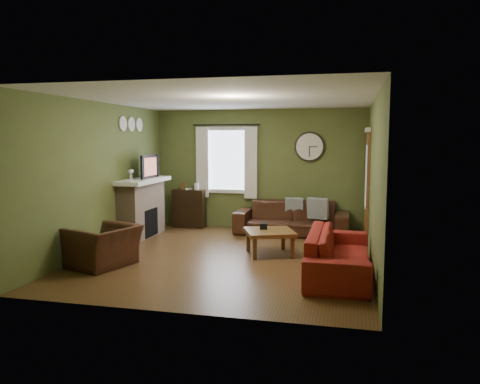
% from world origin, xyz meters
% --- Properties ---
extents(floor, '(4.60, 5.20, 0.00)m').
position_xyz_m(floor, '(0.00, 0.00, 0.00)').
color(floor, '#53371D').
rests_on(floor, ground).
extents(ceiling, '(4.60, 5.20, 0.00)m').
position_xyz_m(ceiling, '(0.00, 0.00, 2.60)').
color(ceiling, white).
rests_on(ceiling, ground).
extents(wall_left, '(0.00, 5.20, 2.60)m').
position_xyz_m(wall_left, '(-2.30, 0.00, 1.30)').
color(wall_left, '#53612F').
rests_on(wall_left, ground).
extents(wall_right, '(0.00, 5.20, 2.60)m').
position_xyz_m(wall_right, '(2.30, 0.00, 1.30)').
color(wall_right, '#53612F').
rests_on(wall_right, ground).
extents(wall_back, '(4.60, 0.00, 2.60)m').
position_xyz_m(wall_back, '(0.00, 2.60, 1.30)').
color(wall_back, '#53612F').
rests_on(wall_back, ground).
extents(wall_front, '(4.60, 0.00, 2.60)m').
position_xyz_m(wall_front, '(0.00, -2.60, 1.30)').
color(wall_front, '#53612F').
rests_on(wall_front, ground).
extents(fireplace, '(0.40, 1.40, 1.10)m').
position_xyz_m(fireplace, '(-2.10, 1.15, 0.55)').
color(fireplace, tan).
rests_on(fireplace, floor).
extents(firebox, '(0.04, 0.60, 0.55)m').
position_xyz_m(firebox, '(-1.91, 1.15, 0.30)').
color(firebox, black).
rests_on(firebox, fireplace).
extents(mantel, '(0.58, 1.60, 0.08)m').
position_xyz_m(mantel, '(-2.07, 1.15, 1.14)').
color(mantel, white).
rests_on(mantel, fireplace).
extents(tv, '(0.08, 0.60, 0.35)m').
position_xyz_m(tv, '(-2.05, 1.30, 1.35)').
color(tv, black).
rests_on(tv, mantel).
extents(tv_screen, '(0.02, 0.62, 0.36)m').
position_xyz_m(tv_screen, '(-1.97, 1.30, 1.41)').
color(tv_screen, '#994C3F').
rests_on(tv_screen, mantel).
extents(medallion_left, '(0.28, 0.28, 0.03)m').
position_xyz_m(medallion_left, '(-2.28, 0.80, 2.25)').
color(medallion_left, white).
rests_on(medallion_left, wall_left).
extents(medallion_mid, '(0.28, 0.28, 0.03)m').
position_xyz_m(medallion_mid, '(-2.28, 1.15, 2.25)').
color(medallion_mid, white).
rests_on(medallion_mid, wall_left).
extents(medallion_right, '(0.28, 0.28, 0.03)m').
position_xyz_m(medallion_right, '(-2.28, 1.50, 2.25)').
color(medallion_right, white).
rests_on(medallion_right, wall_left).
extents(window_pane, '(1.00, 0.02, 1.30)m').
position_xyz_m(window_pane, '(-0.70, 2.58, 1.50)').
color(window_pane, silver).
rests_on(window_pane, wall_back).
extents(curtain_rod, '(0.03, 0.03, 1.50)m').
position_xyz_m(curtain_rod, '(-0.70, 2.48, 2.27)').
color(curtain_rod, black).
rests_on(curtain_rod, wall_back).
extents(curtain_left, '(0.28, 0.04, 1.55)m').
position_xyz_m(curtain_left, '(-1.25, 2.48, 1.45)').
color(curtain_left, white).
rests_on(curtain_left, wall_back).
extents(curtain_right, '(0.28, 0.04, 1.55)m').
position_xyz_m(curtain_right, '(-0.15, 2.48, 1.45)').
color(curtain_right, white).
rests_on(curtain_right, wall_back).
extents(wall_clock, '(0.64, 0.06, 0.64)m').
position_xyz_m(wall_clock, '(1.10, 2.55, 1.80)').
color(wall_clock, white).
rests_on(wall_clock, wall_back).
extents(door, '(0.05, 0.90, 2.10)m').
position_xyz_m(door, '(2.27, 1.85, 1.05)').
color(door, brown).
rests_on(door, floor).
extents(bookshelf, '(0.71, 0.30, 0.85)m').
position_xyz_m(bookshelf, '(-1.53, 2.37, 0.42)').
color(bookshelf, black).
rests_on(bookshelf, floor).
extents(book, '(0.24, 0.27, 0.02)m').
position_xyz_m(book, '(-1.62, 2.36, 0.96)').
color(book, brown).
rests_on(book, bookshelf).
extents(sofa_brown, '(2.32, 0.91, 0.68)m').
position_xyz_m(sofa_brown, '(0.79, 2.13, 0.34)').
color(sofa_brown, '#341B11').
rests_on(sofa_brown, floor).
extents(pillow_left, '(0.38, 0.12, 0.37)m').
position_xyz_m(pillow_left, '(0.82, 2.29, 0.55)').
color(pillow_left, gray).
rests_on(pillow_left, sofa_brown).
extents(pillow_right, '(0.44, 0.23, 0.43)m').
position_xyz_m(pillow_right, '(1.32, 2.16, 0.55)').
color(pillow_right, gray).
rests_on(pillow_right, sofa_brown).
extents(sofa_red, '(0.86, 2.20, 0.64)m').
position_xyz_m(sofa_red, '(1.82, -0.64, 0.32)').
color(sofa_red, maroon).
rests_on(sofa_red, floor).
extents(armchair, '(1.09, 1.17, 0.63)m').
position_xyz_m(armchair, '(-1.73, -1.01, 0.31)').
color(armchair, '#341B11').
rests_on(armchair, floor).
extents(coffee_table, '(1.02, 1.02, 0.42)m').
position_xyz_m(coffee_table, '(0.64, 0.31, 0.21)').
color(coffee_table, brown).
rests_on(coffee_table, floor).
extents(tissue_box, '(0.15, 0.15, 0.10)m').
position_xyz_m(tissue_box, '(0.52, 0.41, 0.40)').
color(tissue_box, black).
rests_on(tissue_box, coffee_table).
extents(wine_glass_a, '(0.07, 0.07, 0.21)m').
position_xyz_m(wine_glass_a, '(-2.05, 0.59, 1.29)').
color(wine_glass_a, white).
rests_on(wine_glass_a, mantel).
extents(wine_glass_b, '(0.08, 0.08, 0.22)m').
position_xyz_m(wine_glass_b, '(-2.05, 0.65, 1.29)').
color(wine_glass_b, white).
rests_on(wine_glass_b, mantel).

